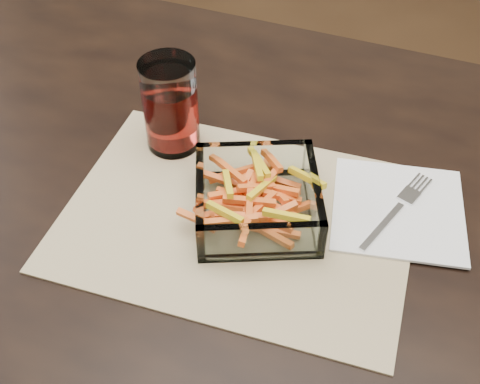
% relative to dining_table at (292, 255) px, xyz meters
% --- Properties ---
extents(dining_table, '(1.60, 0.90, 0.75)m').
position_rel_dining_table_xyz_m(dining_table, '(0.00, 0.00, 0.00)').
color(dining_table, black).
rests_on(dining_table, ground).
extents(placemat, '(0.47, 0.36, 0.00)m').
position_rel_dining_table_xyz_m(placemat, '(-0.07, -0.03, 0.09)').
color(placemat, tan).
rests_on(placemat, dining_table).
extents(glass_bowl, '(0.21, 0.21, 0.06)m').
position_rel_dining_table_xyz_m(glass_bowl, '(-0.05, -0.02, 0.12)').
color(glass_bowl, white).
rests_on(glass_bowl, placemat).
extents(tumbler, '(0.08, 0.08, 0.14)m').
position_rel_dining_table_xyz_m(tumbler, '(-0.21, 0.07, 0.15)').
color(tumbler, white).
rests_on(tumbler, placemat).
extents(napkin, '(0.20, 0.20, 0.00)m').
position_rel_dining_table_xyz_m(napkin, '(0.12, 0.05, 0.09)').
color(napkin, white).
rests_on(napkin, placemat).
extents(fork, '(0.07, 0.16, 0.00)m').
position_rel_dining_table_xyz_m(fork, '(0.12, 0.05, 0.10)').
color(fork, silver).
rests_on(fork, napkin).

